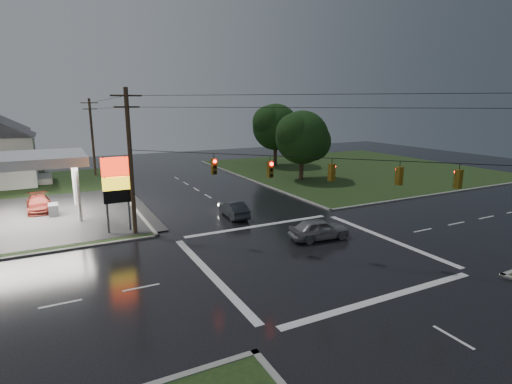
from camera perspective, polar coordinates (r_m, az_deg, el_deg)
name	(u,v)px	position (r m, az deg, el deg)	size (l,w,h in m)	color
ground	(308,254)	(27.31, 7.42, -8.73)	(120.00, 120.00, 0.00)	black
grass_ne	(352,169)	(62.78, 13.59, 3.23)	(36.00, 36.00, 0.08)	black
pylon_sign	(116,182)	(32.14, -19.36, 1.36)	(2.00, 0.35, 6.00)	#59595E
utility_pole_nw	(130,160)	(31.04, -17.49, 4.32)	(2.20, 0.32, 11.00)	#382619
utility_pole_n	(92,136)	(59.22, -22.35, 7.39)	(2.20, 0.32, 10.50)	#382619
traffic_signals	(311,158)	(25.68, 7.89, 4.87)	(26.87, 26.87, 1.47)	black
tree_ne_near	(303,138)	(51.77, 6.73, 7.73)	(7.99, 6.80, 8.98)	black
tree_ne_far	(276,127)	(63.48, 2.93, 9.24)	(8.46, 7.20, 9.80)	black
car_north	(234,209)	(35.34, -3.19, -2.46)	(1.50, 4.31, 1.42)	#202428
car_crossing	(319,229)	(30.00, 9.02, -5.23)	(1.83, 4.55, 1.55)	slate
car_pump	(39,204)	(42.26, -28.61, -1.48)	(2.02, 4.98, 1.45)	maroon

